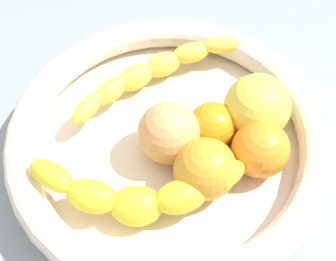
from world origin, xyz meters
The scene contains 9 objects.
kitchen_counter centered at (0.00, 0.00, 1.50)cm, with size 120.00×120.00×3.00cm, color gray.
fruit_bowl centered at (0.00, 0.00, 6.12)cm, with size 36.90×36.90×6.03cm.
banana_draped_left centered at (7.28, -4.41, 8.42)cm, with size 9.30×23.32×5.29cm.
banana_draped_right centered at (-9.41, -0.56, 7.87)cm, with size 11.46×22.49×3.83cm.
orange_front centered at (0.14, 5.05, 8.21)cm, with size 5.54×5.54×5.54cm, color orange.
orange_mid_left centered at (4.11, 9.52, 8.63)cm, with size 6.37×6.37×6.37cm, color orange.
orange_mid_right centered at (5.69, 3.05, 8.81)cm, with size 6.74×6.74×6.74cm, color orange.
peach_blush centered at (0.69, 0.38, 8.96)cm, with size 7.04×7.04×7.04cm, color #E59E5D.
apple_yellow centered at (-1.08, 10.44, 9.27)cm, with size 7.66×7.66×7.66cm, color #DDD248.
Camera 1 is at (29.35, -4.61, 51.96)cm, focal length 50.43 mm.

